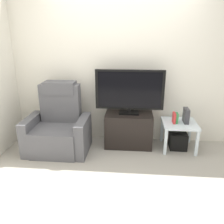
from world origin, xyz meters
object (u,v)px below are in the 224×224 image
(television, at_px, (130,91))
(book_middle, at_px, (177,118))
(subwoofer_box, at_px, (178,140))
(game_console, at_px, (186,116))
(recliner_armchair, at_px, (59,128))
(side_table, at_px, (179,127))
(tv_stand, at_px, (129,129))
(book_leftmost, at_px, (174,118))

(television, xyz_separation_m, book_middle, (0.76, -0.09, -0.40))
(television, xyz_separation_m, subwoofer_box, (0.82, -0.07, -0.80))
(subwoofer_box, xyz_separation_m, game_console, (0.09, 0.01, 0.44))
(book_middle, bearing_deg, subwoofer_box, 19.08)
(recliner_armchair, height_order, game_console, recliner_armchair)
(side_table, xyz_separation_m, game_console, (0.09, 0.01, 0.19))
(tv_stand, xyz_separation_m, book_middle, (0.76, -0.07, 0.26))
(subwoofer_box, height_order, game_console, game_console)
(subwoofer_box, distance_m, book_leftmost, 0.42)
(recliner_armchair, distance_m, side_table, 1.95)
(subwoofer_box, distance_m, book_middle, 0.41)
(book_leftmost, bearing_deg, game_console, 8.97)
(tv_stand, bearing_deg, subwoofer_box, -3.32)
(television, distance_m, game_console, 0.98)
(side_table, distance_m, game_console, 0.21)
(side_table, relative_size, subwoofer_box, 1.98)
(recliner_armchair, height_order, side_table, recliner_armchair)
(recliner_armchair, bearing_deg, television, 12.09)
(tv_stand, height_order, television, television)
(book_middle, distance_m, game_console, 0.15)
(side_table, bearing_deg, recliner_armchair, -174.43)
(recliner_armchair, height_order, subwoofer_box, recliner_armchair)
(game_console, bearing_deg, tv_stand, 177.64)
(side_table, xyz_separation_m, subwoofer_box, (-0.00, -0.00, -0.25))
(television, height_order, subwoofer_box, television)
(tv_stand, height_order, book_middle, book_middle)
(television, bearing_deg, tv_stand, -90.00)
(television, relative_size, subwoofer_box, 4.03)
(book_leftmost, relative_size, game_console, 0.72)
(television, height_order, book_leftmost, television)
(television, xyz_separation_m, game_console, (0.91, -0.06, -0.37))
(tv_stand, relative_size, book_middle, 4.72)
(subwoofer_box, bearing_deg, game_console, 6.34)
(recliner_armchair, bearing_deg, subwoofer_box, 4.86)
(tv_stand, relative_size, book_leftmost, 4.62)
(recliner_armchair, distance_m, game_console, 2.05)
(television, bearing_deg, book_leftmost, -6.85)
(recliner_armchair, bearing_deg, tv_stand, 11.17)
(recliner_armchair, relative_size, side_table, 2.00)
(book_leftmost, bearing_deg, tv_stand, 174.64)
(recliner_armchair, distance_m, subwoofer_box, 1.97)
(television, bearing_deg, game_console, -3.54)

